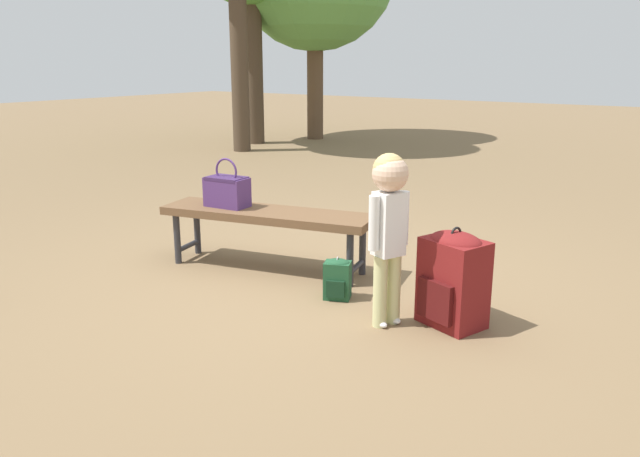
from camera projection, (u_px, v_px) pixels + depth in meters
ground_plane at (305, 283)px, 4.40m from camera, size 40.00×40.00×0.00m
park_bench at (267, 218)px, 4.62m from camera, size 1.65×0.74×0.45m
handbag at (227, 190)px, 4.70m from camera, size 0.33×0.21×0.37m
child_standing at (389, 213)px, 3.56m from camera, size 0.21×0.26×1.02m
backpack_large at (453, 277)px, 3.65m from camera, size 0.42×0.38×0.60m
backpack_small at (337, 278)px, 4.09m from camera, size 0.20×0.19×0.29m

